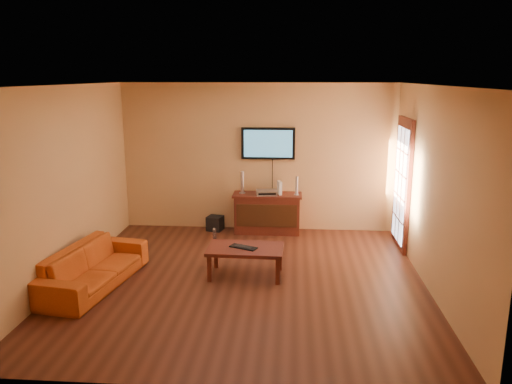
# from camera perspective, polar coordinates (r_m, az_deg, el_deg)

# --- Properties ---
(ground_plane) EXTENTS (5.00, 5.00, 0.00)m
(ground_plane) POSITION_cam_1_polar(r_m,az_deg,el_deg) (7.15, -1.27, -10.09)
(ground_plane) COLOR #3C1B10
(ground_plane) RESTS_ON ground
(room_walls) EXTENTS (5.00, 5.00, 5.00)m
(room_walls) POSITION_cam_1_polar(r_m,az_deg,el_deg) (7.28, -0.86, 4.21)
(room_walls) COLOR tan
(room_walls) RESTS_ON ground
(french_door) EXTENTS (0.07, 1.02, 2.22)m
(french_door) POSITION_cam_1_polar(r_m,az_deg,el_deg) (8.61, 16.34, 0.77)
(french_door) COLOR #461710
(french_door) RESTS_ON ground
(media_console) EXTENTS (1.25, 0.48, 0.73)m
(media_console) POSITION_cam_1_polar(r_m,az_deg,el_deg) (9.13, 1.29, -2.42)
(media_console) COLOR #461710
(media_console) RESTS_ON ground
(television) EXTENTS (0.97, 0.08, 0.58)m
(television) POSITION_cam_1_polar(r_m,az_deg,el_deg) (9.08, 1.40, 5.57)
(television) COLOR black
(television) RESTS_ON ground
(coffee_table) EXTENTS (1.09, 0.67, 0.43)m
(coffee_table) POSITION_cam_1_polar(r_m,az_deg,el_deg) (7.18, -1.20, -6.75)
(coffee_table) COLOR #461710
(coffee_table) RESTS_ON ground
(sofa) EXTENTS (0.84, 1.95, 0.74)m
(sofa) POSITION_cam_1_polar(r_m,az_deg,el_deg) (7.21, -18.17, -7.40)
(sofa) COLOR #B94A14
(sofa) RESTS_ON ground
(speaker_left) EXTENTS (0.11, 0.11, 0.41)m
(speaker_left) POSITION_cam_1_polar(r_m,az_deg,el_deg) (9.06, -1.59, 1.01)
(speaker_left) COLOR silver
(speaker_left) RESTS_ON media_console
(speaker_right) EXTENTS (0.09, 0.09, 0.34)m
(speaker_right) POSITION_cam_1_polar(r_m,az_deg,el_deg) (8.97, 4.67, 0.63)
(speaker_right) COLOR silver
(speaker_right) RESTS_ON media_console
(av_receiver) EXTENTS (0.40, 0.31, 0.08)m
(av_receiver) POSITION_cam_1_polar(r_m,az_deg,el_deg) (8.99, 1.21, -0.04)
(av_receiver) COLOR silver
(av_receiver) RESTS_ON media_console
(game_console) EXTENTS (0.10, 0.18, 0.24)m
(game_console) POSITION_cam_1_polar(r_m,az_deg,el_deg) (9.00, 2.70, 0.48)
(game_console) COLOR white
(game_console) RESTS_ON media_console
(subwoofer) EXTENTS (0.33, 0.33, 0.27)m
(subwoofer) POSITION_cam_1_polar(r_m,az_deg,el_deg) (9.35, -4.69, -3.57)
(subwoofer) COLOR black
(subwoofer) RESTS_ON ground
(bottle) EXTENTS (0.07, 0.07, 0.19)m
(bottle) POSITION_cam_1_polar(r_m,az_deg,el_deg) (8.91, -4.77, -4.72)
(bottle) COLOR white
(bottle) RESTS_ON ground
(keyboard) EXTENTS (0.42, 0.30, 0.02)m
(keyboard) POSITION_cam_1_polar(r_m,az_deg,el_deg) (7.14, -1.46, -6.31)
(keyboard) COLOR black
(keyboard) RESTS_ON coffee_table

